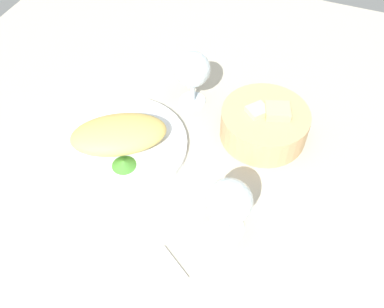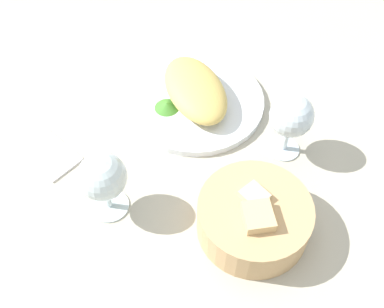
{
  "view_description": "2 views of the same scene",
  "coord_description": "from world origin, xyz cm",
  "px_view_note": "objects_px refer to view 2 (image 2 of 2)",
  "views": [
    {
      "loc": [
        17.74,
        -48.51,
        66.97
      ],
      "look_at": [
        -0.86,
        -1.41,
        5.04
      ],
      "focal_mm": 39.68,
      "sensor_mm": 36.0,
      "label": 1
    },
    {
      "loc": [
        47.7,
        9.69,
        67.31
      ],
      "look_at": [
        -0.61,
        1.07,
        4.27
      ],
      "focal_mm": 43.43,
      "sensor_mm": 36.0,
      "label": 2
    }
  ],
  "objects_px": {
    "plate": "(195,101)",
    "wine_glass_near": "(103,178)",
    "bread_basket": "(254,218)",
    "folded_napkin": "(49,154)",
    "wine_glass_far": "(291,117)"
  },
  "relations": [
    {
      "from": "bread_basket",
      "to": "wine_glass_far",
      "type": "xyz_separation_m",
      "value": [
        -0.18,
        0.04,
        0.05
      ]
    },
    {
      "from": "folded_napkin",
      "to": "bread_basket",
      "type": "bearing_deg",
      "value": 19.07
    },
    {
      "from": "bread_basket",
      "to": "wine_glass_far",
      "type": "distance_m",
      "value": 0.19
    },
    {
      "from": "wine_glass_near",
      "to": "folded_napkin",
      "type": "xyz_separation_m",
      "value": [
        -0.09,
        -0.14,
        -0.08
      ]
    },
    {
      "from": "wine_glass_far",
      "to": "folded_napkin",
      "type": "distance_m",
      "value": 0.44
    },
    {
      "from": "wine_glass_near",
      "to": "wine_glass_far",
      "type": "distance_m",
      "value": 0.33
    },
    {
      "from": "bread_basket",
      "to": "folded_napkin",
      "type": "distance_m",
      "value": 0.39
    },
    {
      "from": "plate",
      "to": "wine_glass_near",
      "type": "height_order",
      "value": "wine_glass_near"
    },
    {
      "from": "bread_basket",
      "to": "folded_napkin",
      "type": "relative_size",
      "value": 1.64
    },
    {
      "from": "wine_glass_far",
      "to": "folded_napkin",
      "type": "xyz_separation_m",
      "value": [
        0.09,
        -0.42,
        -0.08
      ]
    },
    {
      "from": "wine_glass_far",
      "to": "bread_basket",
      "type": "bearing_deg",
      "value": -13.33
    },
    {
      "from": "plate",
      "to": "wine_glass_far",
      "type": "relative_size",
      "value": 2.11
    },
    {
      "from": "wine_glass_far",
      "to": "folded_napkin",
      "type": "height_order",
      "value": "wine_glass_far"
    },
    {
      "from": "plate",
      "to": "folded_napkin",
      "type": "height_order",
      "value": "plate"
    },
    {
      "from": "wine_glass_near",
      "to": "wine_glass_far",
      "type": "xyz_separation_m",
      "value": [
        -0.18,
        0.28,
        0.01
      ]
    }
  ]
}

